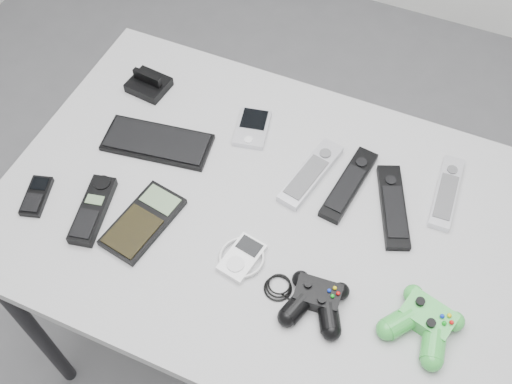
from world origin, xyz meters
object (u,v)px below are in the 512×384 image
at_px(remote_black_b, 393,206).
at_px(mobile_phone, 36,196).
at_px(remote_silver_b, 447,192).
at_px(controller_green, 424,322).
at_px(pda_keyboard, 157,142).
at_px(mp3_player, 242,257).
at_px(desk, 278,232).
at_px(pda, 252,128).
at_px(remote_black_a, 349,184).
at_px(calculator, 143,221).
at_px(controller_black, 316,300).
at_px(cordless_handset, 93,210).
at_px(remote_silver_a, 311,173).

bearing_deg(remote_black_b, mobile_phone, 179.21).
distance_m(remote_silver_b, controller_green, 0.31).
height_order(pda_keyboard, mp3_player, mp3_player).
distance_m(desk, pda, 0.25).
bearing_deg(remote_black_b, remote_black_a, 148.56).
bearing_deg(calculator, remote_black_b, 37.10).
bearing_deg(remote_black_a, controller_green, -40.56).
xyz_separation_m(pda_keyboard, calculator, (0.08, -0.20, 0.00)).
height_order(pda, controller_black, controller_black).
bearing_deg(calculator, pda, 81.46).
bearing_deg(pda, calculator, -120.15).
bearing_deg(remote_black_b, remote_silver_b, 18.27).
bearing_deg(mp3_player, cordless_handset, -165.95).
xyz_separation_m(remote_black_a, mp3_player, (-0.14, -0.25, -0.00)).
distance_m(pda_keyboard, pda, 0.22).
height_order(mp3_player, controller_green, controller_green).
bearing_deg(remote_black_b, cordless_handset, -177.74).
bearing_deg(pda_keyboard, controller_black, -34.86).
relative_size(remote_silver_b, calculator, 1.05).
height_order(desk, remote_silver_a, remote_silver_a).
relative_size(calculator, controller_green, 1.28).
bearing_deg(cordless_handset, mobile_phone, 174.48).
bearing_deg(calculator, controller_black, 5.46).
bearing_deg(calculator, desk, 37.11).
bearing_deg(remote_silver_a, controller_black, -56.07).
bearing_deg(remote_silver_b, mp3_player, -139.55).
xyz_separation_m(pda_keyboard, pda, (0.18, 0.12, 0.00)).
relative_size(cordless_handset, mp3_player, 1.67).
bearing_deg(remote_silver_a, remote_black_a, 15.74).
height_order(pda_keyboard, pda, pda).
bearing_deg(desk, mobile_phone, -161.31).
bearing_deg(remote_silver_b, controller_black, -118.58).
height_order(desk, controller_black, controller_black).
bearing_deg(desk, calculator, -152.32).
distance_m(remote_silver_a, cordless_handset, 0.47).
xyz_separation_m(remote_black_a, calculator, (-0.36, -0.26, -0.00)).
bearing_deg(pda_keyboard, remote_silver_b, 2.17).
bearing_deg(pda, desk, -64.86).
bearing_deg(desk, remote_black_b, 27.65).
relative_size(desk, calculator, 6.55).
relative_size(pda_keyboard, remote_silver_a, 1.24).
height_order(desk, remote_black_a, remote_black_a).
height_order(pda_keyboard, cordless_handset, cordless_handset).
relative_size(pda_keyboard, pda, 2.19).
height_order(desk, controller_green, controller_green).
bearing_deg(pda, mobile_phone, -146.18).
distance_m(mobile_phone, cordless_handset, 0.13).
bearing_deg(remote_silver_a, calculator, -125.67).
relative_size(desk, mp3_player, 12.15).
distance_m(pda, controller_green, 0.57).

